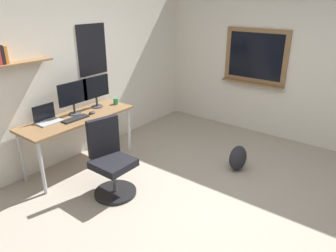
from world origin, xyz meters
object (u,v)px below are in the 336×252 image
object	(u,v)px
backpack	(238,158)
coffee_mug	(116,101)
laptop	(47,118)
monitor_secondary	(96,90)
computer_mouse	(92,113)
keyboard	(76,119)
monitor_primary	(73,96)
desk	(78,122)
office_chair	(111,163)

from	to	relation	value
backpack	coffee_mug	bearing A→B (deg)	106.81
laptop	backpack	world-z (taller)	laptop
monitor_secondary	computer_mouse	distance (m)	0.39
monitor_secondary	coffee_mug	distance (m)	0.37
coffee_mug	backpack	size ratio (longest dim) A/B	0.26
keyboard	backpack	world-z (taller)	keyboard
laptop	coffee_mug	world-z (taller)	laptop
monitor_primary	monitor_secondary	distance (m)	0.40
desk	monitor_primary	xyz separation A→B (m)	(0.04, 0.09, 0.34)
desk	backpack	size ratio (longest dim) A/B	4.54
keyboard	computer_mouse	distance (m)	0.28
coffee_mug	monitor_primary	bearing A→B (deg)	170.06
monitor_secondary	backpack	size ratio (longest dim) A/B	1.30
keyboard	coffee_mug	bearing A→B (deg)	3.62
desk	coffee_mug	distance (m)	0.72
office_chair	computer_mouse	xyz separation A→B (m)	(0.41, 0.79, 0.36)
office_chair	monitor_secondary	bearing A→B (deg)	55.63
keyboard	coffee_mug	distance (m)	0.79
monitor_primary	backpack	size ratio (longest dim) A/B	1.30
computer_mouse	coffee_mug	xyz separation A→B (m)	(0.51, 0.05, 0.03)
backpack	monitor_secondary	bearing A→B (deg)	112.77
monitor_primary	coffee_mug	world-z (taller)	monitor_primary
backpack	computer_mouse	bearing A→B (deg)	120.87
office_chair	backpack	distance (m)	1.79
desk	monitor_primary	world-z (taller)	monitor_primary
desk	computer_mouse	size ratio (longest dim) A/B	15.57
laptop	keyboard	distance (m)	0.36
desk	computer_mouse	xyz separation A→B (m)	(0.20, -0.07, 0.09)
office_chair	keyboard	bearing A→B (deg)	80.77
computer_mouse	backpack	bearing A→B (deg)	-59.13
office_chair	coffee_mug	bearing A→B (deg)	42.42
office_chair	laptop	world-z (taller)	laptop
monitor_primary	computer_mouse	size ratio (longest dim) A/B	4.46
coffee_mug	backpack	world-z (taller)	coffee_mug
laptop	coffee_mug	distance (m)	1.09
monitor_secondary	backpack	xyz separation A→B (m)	(0.82, -1.94, -0.84)
computer_mouse	monitor_primary	bearing A→B (deg)	133.48
computer_mouse	backpack	world-z (taller)	computer_mouse
keyboard	backpack	bearing A→B (deg)	-52.93
laptop	computer_mouse	xyz separation A→B (m)	(0.56, -0.22, -0.04)
monitor_primary	keyboard	distance (m)	0.33
monitor_secondary	office_chair	bearing A→B (deg)	-124.37
desk	backpack	bearing A→B (deg)	-55.72
office_chair	keyboard	xyz separation A→B (m)	(0.13, 0.79, 0.35)
desk	office_chair	world-z (taller)	office_chair
office_chair	computer_mouse	world-z (taller)	office_chair
monitor_secondary	desk	bearing A→B (deg)	-168.09
desk	monitor_secondary	world-z (taller)	monitor_secondary
keyboard	office_chair	bearing A→B (deg)	-99.23
laptop	monitor_primary	size ratio (longest dim) A/B	0.67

